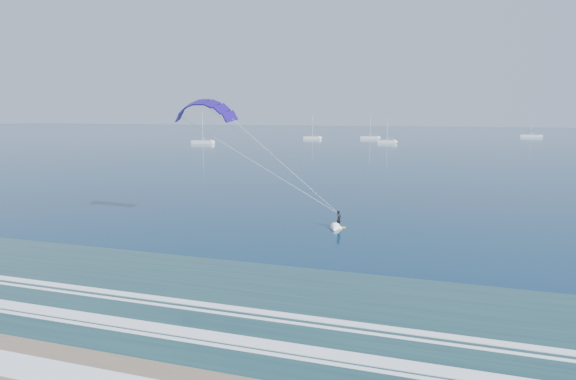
% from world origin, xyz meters
% --- Properties ---
extents(ground, '(900.00, 900.00, 0.00)m').
position_xyz_m(ground, '(0.00, 0.00, 0.00)').
color(ground, '#083347').
rests_on(ground, ground).
extents(kitesurfer_rig, '(18.68, 6.77, 14.45)m').
position_xyz_m(kitesurfer_rig, '(0.45, 31.32, 7.44)').
color(kitesurfer_rig, yellow).
rests_on(kitesurfer_rig, ground).
extents(sailboat_0, '(9.06, 2.40, 12.28)m').
position_xyz_m(sailboat_0, '(-76.53, 161.70, 0.69)').
color(sailboat_0, white).
rests_on(sailboat_0, ground).
extents(sailboat_1, '(7.96, 2.40, 11.03)m').
position_xyz_m(sailboat_1, '(-45.48, 208.91, 0.68)').
color(sailboat_1, white).
rests_on(sailboat_1, ground).
extents(sailboat_2, '(8.49, 2.40, 11.48)m').
position_xyz_m(sailboat_2, '(-20.61, 218.39, 0.68)').
color(sailboat_2, white).
rests_on(sailboat_2, ground).
extents(sailboat_3, '(7.12, 2.40, 10.10)m').
position_xyz_m(sailboat_3, '(-8.69, 187.78, 0.67)').
color(sailboat_3, white).
rests_on(sailboat_3, ground).
extents(sailboat_4, '(9.69, 2.40, 13.04)m').
position_xyz_m(sailboat_4, '(51.73, 260.91, 0.69)').
color(sailboat_4, white).
rests_on(sailboat_4, ground).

